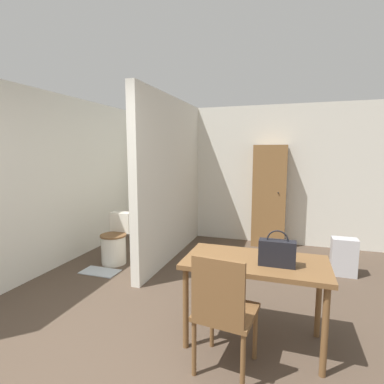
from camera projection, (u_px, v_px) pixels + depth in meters
name	position (u px, v px, depth m)	size (l,w,h in m)	color
wall_back	(232.00, 174.00, 5.69)	(5.28, 0.12, 2.50)	silver
wall_left	(60.00, 181.00, 4.43)	(0.12, 5.00, 2.50)	silver
partition_wall	(171.00, 179.00, 4.70)	(0.12, 2.45, 2.50)	silver
dining_table	(255.00, 270.00, 2.57)	(1.21, 0.64, 0.75)	brown
wooden_chair	(223.00, 309.00, 2.22)	(0.48, 0.48, 0.94)	brown
toilet	(116.00, 242.00, 4.54)	(0.39, 0.54, 0.74)	silver
handbag	(277.00, 252.00, 2.42)	(0.29, 0.11, 0.30)	black
wooden_cabinet	(269.00, 196.00, 5.29)	(0.57, 0.35, 1.79)	brown
bath_mat	(100.00, 272.00, 4.19)	(0.52, 0.29, 0.01)	#B2BCC6
space_heater	(344.00, 257.00, 4.07)	(0.32, 0.20, 0.51)	#BCBCC1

